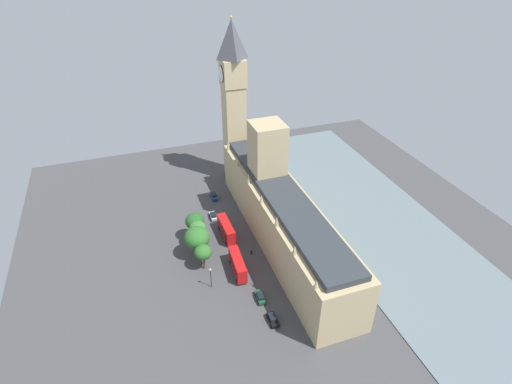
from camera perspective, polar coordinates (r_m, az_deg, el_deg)
The scene contains 17 objects.
ground_plane at distance 117.63m, azimuth 2.74°, elevation -7.12°, with size 141.53×141.53×0.00m, color #424244.
river_thames at distance 131.25m, azimuth 16.34°, elevation -3.73°, with size 36.92×127.38×0.25m, color slate.
parliament_building at distance 113.94m, azimuth 3.45°, elevation -2.81°, with size 13.74×71.53×31.25m.
clock_tower at distance 136.63m, azimuth -3.16°, elevation 12.56°, with size 7.63×7.63×54.44m.
car_blue_by_river_gate at distance 136.16m, azimuth -5.91°, elevation -0.55°, with size 1.87×4.35×1.74m.
car_silver_opposite_hall at distance 126.92m, azimuth -6.01°, elevation -3.35°, with size 2.03×4.41×1.74m.
double_decker_bus_midblock at distance 118.50m, azimuth -4.21°, elevation -5.19°, with size 2.85×10.56×4.75m.
double_decker_bus_trailing at distance 107.06m, azimuth -2.60°, elevation -10.09°, with size 3.09×10.62×4.75m.
car_dark_green_leading at distance 101.51m, azimuth 0.58°, elevation -14.49°, with size 1.99×4.49×1.74m.
car_black_kerbside at distance 97.18m, azimuth 2.36°, elevation -17.38°, with size 1.97×4.25×1.74m.
pedestrian_corner at distance 113.41m, azimuth -0.65°, elevation -8.38°, with size 0.64×0.70×1.67m.
plane_tree_under_trees at distance 106.83m, azimuth -7.44°, elevation -8.39°, with size 4.59×4.59×7.56m.
plane_tree_far_end at distance 109.63m, azimuth -8.27°, elevation -6.36°, with size 6.85×6.85×9.75m.
plane_tree_near_tower at distance 116.13m, azimuth -8.59°, elevation -4.07°, with size 5.36×5.36×8.75m.
plane_tree_slot_10 at distance 113.52m, azimuth -8.19°, elevation -5.07°, with size 4.72×4.72×8.42m.
street_lamp_slot_11 at distance 117.76m, azimuth -8.56°, elevation -4.83°, with size 0.56×0.56×5.99m.
street_lamp_slot_12 at distance 102.50m, azimuth -6.39°, elevation -11.41°, with size 0.56×0.56×6.17m.
Camera 1 is at (34.92, 83.02, 75.66)m, focal length 28.49 mm.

